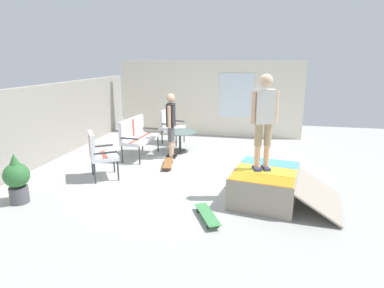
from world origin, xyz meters
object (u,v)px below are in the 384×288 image
at_px(skate_ramp, 267,185).
at_px(potted_plant, 17,178).
at_px(patio_chair_by_wall, 98,151).
at_px(skateboard_by_bench, 168,163).
at_px(person_watching, 171,121).
at_px(patio_chair_near_house, 170,123).
at_px(person_skater, 264,116).
at_px(skateboard_spare, 207,215).
at_px(patio_bench, 136,134).
at_px(patio_table, 180,137).

xyz_separation_m(skate_ramp, potted_plant, (-1.05, 4.32, 0.18)).
xyz_separation_m(patio_chair_by_wall, potted_plant, (-1.40, 0.83, -0.15)).
bearing_deg(skateboard_by_bench, person_watching, 9.03).
distance_m(patio_chair_near_house, skateboard_by_bench, 2.28).
distance_m(patio_chair_by_wall, person_skater, 3.52).
bearing_deg(skateboard_by_bench, patio_chair_near_house, 14.51).
bearing_deg(skate_ramp, patio_chair_by_wall, 84.31).
bearing_deg(person_watching, skateboard_spare, -154.85).
bearing_deg(person_skater, patio_chair_near_house, 37.45).
xyz_separation_m(patio_bench, patio_chair_near_house, (1.53, -0.46, -0.00)).
height_order(skate_ramp, patio_bench, patio_bench).
bearing_deg(potted_plant, person_skater, -75.90).
bearing_deg(patio_chair_by_wall, patio_bench, -6.92).
bearing_deg(patio_chair_by_wall, skate_ramp, -95.69).
distance_m(patio_table, potted_plant, 4.25).
xyz_separation_m(skate_ramp, person_skater, (0.00, 0.12, 1.27)).
bearing_deg(patio_bench, skateboard_by_bench, -121.03).
bearing_deg(skateboard_spare, potted_plant, 91.29).
height_order(patio_chair_near_house, skateboard_spare, patio_chair_near_house).
relative_size(patio_chair_by_wall, skateboard_spare, 1.27).
height_order(skateboard_by_bench, potted_plant, potted_plant).
distance_m(skate_ramp, patio_chair_by_wall, 3.53).
bearing_deg(person_watching, person_skater, -133.20).
xyz_separation_m(person_skater, skateboard_by_bench, (1.40, 2.16, -1.47)).
height_order(patio_bench, skateboard_by_bench, patio_bench).
bearing_deg(patio_bench, patio_chair_by_wall, 173.08).
relative_size(patio_chair_near_house, patio_table, 1.13).
relative_size(patio_chair_near_house, person_skater, 0.60).
distance_m(person_watching, skateboard_spare, 3.55).
xyz_separation_m(patio_chair_near_house, skateboard_by_bench, (-2.14, -0.55, -0.53)).
height_order(patio_bench, patio_chair_by_wall, same).
height_order(patio_chair_by_wall, skateboard_by_bench, patio_chair_by_wall).
bearing_deg(patio_chair_near_house, patio_bench, 163.41).
bearing_deg(patio_chair_near_house, skate_ramp, -141.35).
xyz_separation_m(patio_table, potted_plant, (-3.74, 2.02, 0.06)).
xyz_separation_m(skate_ramp, patio_chair_near_house, (3.54, 2.83, 0.33)).
bearing_deg(potted_plant, patio_bench, -18.66).
bearing_deg(skate_ramp, person_watching, 48.24).
height_order(patio_chair_near_house, potted_plant, patio_chair_near_house).
bearing_deg(skateboard_spare, patio_bench, 38.29).
height_order(person_skater, skateboard_by_bench, person_skater).
bearing_deg(patio_table, patio_bench, 124.37).
relative_size(person_watching, skateboard_spare, 2.06).
relative_size(patio_chair_near_house, potted_plant, 1.11).
height_order(patio_chair_near_house, patio_chair_by_wall, same).
bearing_deg(skateboard_spare, skate_ramp, -43.73).
relative_size(person_skater, skateboard_spare, 2.10).
bearing_deg(patio_chair_by_wall, patio_chair_near_house, -11.65).
bearing_deg(person_watching, patio_chair_near_house, 17.30).
xyz_separation_m(patio_bench, patio_chair_by_wall, (-1.66, 0.20, -0.00)).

